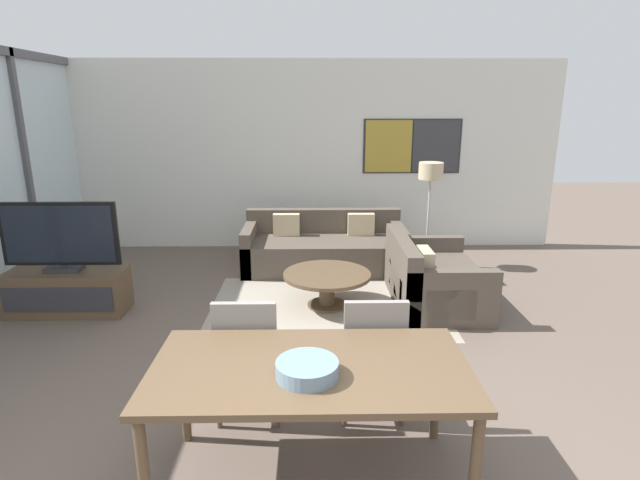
# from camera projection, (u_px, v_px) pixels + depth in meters

# --- Properties ---
(wall_back) EXTENTS (7.74, 0.09, 2.80)m
(wall_back) POSITION_uv_depth(u_px,v_px,m) (305.00, 156.00, 7.53)
(wall_back) COLOR silver
(wall_back) RESTS_ON ground_plane
(area_rug) EXTENTS (2.55, 1.84, 0.01)m
(area_rug) POSITION_uv_depth(u_px,v_px,m) (327.00, 306.00, 5.53)
(area_rug) COLOR gray
(area_rug) RESTS_ON ground_plane
(tv_console) EXTENTS (1.23, 0.45, 0.47)m
(tv_console) POSITION_uv_depth(u_px,v_px,m) (68.00, 292.00, 5.31)
(tv_console) COLOR brown
(tv_console) RESTS_ON ground_plane
(television) EXTENTS (1.20, 0.20, 0.74)m
(television) POSITION_uv_depth(u_px,v_px,m) (60.00, 237.00, 5.15)
(television) COLOR #2D2D33
(television) RESTS_ON tv_console
(sofa_main) EXTENTS (2.14, 0.94, 0.75)m
(sofa_main) POSITION_uv_depth(u_px,v_px,m) (324.00, 249.00, 6.79)
(sofa_main) COLOR #51473D
(sofa_main) RESTS_ON ground_plane
(sofa_side) EXTENTS (0.94, 1.42, 0.75)m
(sofa_side) POSITION_uv_depth(u_px,v_px,m) (429.00, 281.00, 5.56)
(sofa_side) COLOR #51473D
(sofa_side) RESTS_ON ground_plane
(coffee_table) EXTENTS (0.96, 0.96, 0.39)m
(coffee_table) POSITION_uv_depth(u_px,v_px,m) (327.00, 281.00, 5.46)
(coffee_table) COLOR brown
(coffee_table) RESTS_ON ground_plane
(dining_table) EXTENTS (1.78, 0.91, 0.77)m
(dining_table) POSITION_uv_depth(u_px,v_px,m) (310.00, 377.00, 2.79)
(dining_table) COLOR brown
(dining_table) RESTS_ON ground_plane
(dining_chair_left) EXTENTS (0.46, 0.46, 0.93)m
(dining_chair_left) POSITION_uv_depth(u_px,v_px,m) (248.00, 350.00, 3.45)
(dining_chair_left) COLOR gray
(dining_chair_left) RESTS_ON ground_plane
(dining_chair_centre) EXTENTS (0.46, 0.46, 0.93)m
(dining_chair_centre) POSITION_uv_depth(u_px,v_px,m) (373.00, 349.00, 3.47)
(dining_chair_centre) COLOR gray
(dining_chair_centre) RESTS_ON ground_plane
(fruit_bowl) EXTENTS (0.34, 0.34, 0.09)m
(fruit_bowl) POSITION_uv_depth(u_px,v_px,m) (307.00, 368.00, 2.65)
(fruit_bowl) COLOR slate
(fruit_bowl) RESTS_ON dining_table
(floor_lamp) EXTENTS (0.32, 0.32, 1.43)m
(floor_lamp) POSITION_uv_depth(u_px,v_px,m) (430.00, 180.00, 6.58)
(floor_lamp) COLOR #2D2D33
(floor_lamp) RESTS_ON ground_plane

